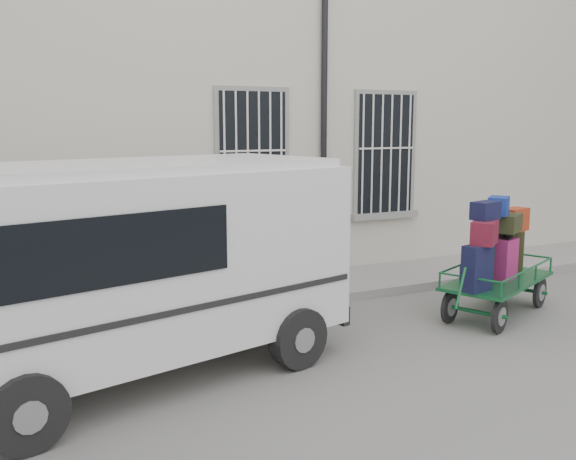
{
  "coord_description": "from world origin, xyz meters",
  "views": [
    {
      "loc": [
        -4.64,
        -7.12,
        2.81
      ],
      "look_at": [
        -0.69,
        1.0,
        1.31
      ],
      "focal_mm": 40.0,
      "sensor_mm": 36.0,
      "label": 1
    }
  ],
  "objects": [
    {
      "name": "sidewalk",
      "position": [
        0.0,
        2.2,
        0.07
      ],
      "size": [
        24.0,
        1.7,
        0.15
      ],
      "primitive_type": "cube",
      "color": "gray",
      "rests_on": "ground"
    },
    {
      "name": "van",
      "position": [
        -3.15,
        -0.18,
        1.38
      ],
      "size": [
        5.1,
        3.06,
        2.41
      ],
      "rotation": [
        0.0,
        0.0,
        0.24
      ],
      "color": "white",
      "rests_on": "ground"
    },
    {
      "name": "luggage_cart",
      "position": [
        2.15,
        -0.19,
        0.9
      ],
      "size": [
        2.45,
        1.74,
        1.77
      ],
      "rotation": [
        0.0,
        0.0,
        0.43
      ],
      "color": "black",
      "rests_on": "ground"
    },
    {
      "name": "building",
      "position": [
        0.0,
        5.5,
        3.0
      ],
      "size": [
        24.0,
        5.15,
        6.0
      ],
      "color": "beige",
      "rests_on": "ground"
    },
    {
      "name": "ground",
      "position": [
        0.0,
        0.0,
        0.0
      ],
      "size": [
        80.0,
        80.0,
        0.0
      ],
      "primitive_type": "plane",
      "color": "slate",
      "rests_on": "ground"
    }
  ]
}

